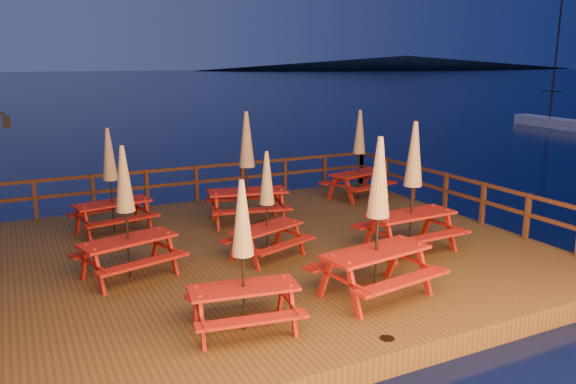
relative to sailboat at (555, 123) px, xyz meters
name	(u,v)px	position (x,y,z in m)	size (l,w,h in m)	color
ground	(264,266)	(-28.85, -15.43, -0.33)	(500.00, 500.00, 0.00)	black
deck	(263,258)	(-28.85, -15.43, -0.13)	(12.00, 10.00, 0.40)	#4B3118
deck_piles	(264,279)	(-28.85, -15.43, -0.63)	(11.44, 9.44, 1.40)	#3B1F12
railing	(234,199)	(-28.85, -13.65, 0.84)	(11.80, 9.75, 1.10)	#3B1F12
headland_right	(407,62)	(156.15, 214.57, 3.17)	(230.40, 86.40, 7.00)	black
sailboat	(555,123)	(0.00, 0.00, 0.00)	(1.94, 6.74, 9.88)	white
picnic_table_0	(111,179)	(-31.60, -12.63, 1.41)	(2.05, 1.80, 2.57)	maroon
picnic_table_1	(267,203)	(-28.98, -15.94, 1.27)	(1.96, 1.79, 2.30)	maroon
picnic_table_2	(413,185)	(-25.97, -16.93, 1.56)	(2.07, 1.72, 2.87)	maroon
picnic_table_3	(247,166)	(-28.34, -13.30, 1.57)	(2.32, 2.04, 2.88)	maroon
picnic_table_4	(243,254)	(-30.68, -18.80, 1.32)	(1.88, 1.64, 2.41)	maroon
picnic_table_5	(359,153)	(-24.27, -12.30, 1.47)	(2.23, 1.99, 2.69)	maroon
picnic_table_6	(126,210)	(-31.84, -15.75, 1.42)	(2.14, 1.91, 2.59)	maroon
picnic_table_7	(378,216)	(-28.10, -18.63, 1.56)	(2.22, 1.92, 2.87)	maroon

